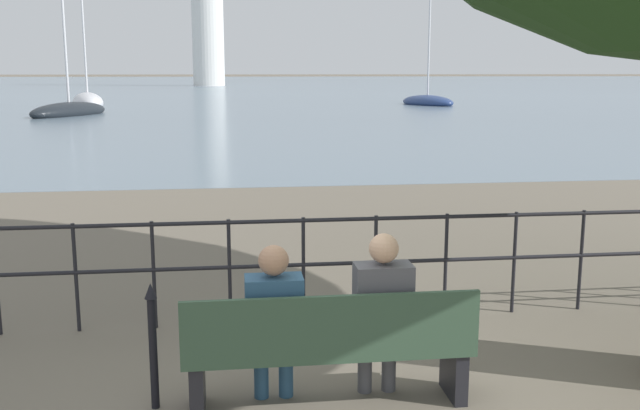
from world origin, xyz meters
TOP-DOWN VIEW (x-y plane):
  - ground_plane at (0.00, 0.00)m, footprint 1000.00×1000.00m
  - harbor_water at (0.00, 160.08)m, footprint 600.00×300.00m
  - park_bench at (0.00, -0.07)m, footprint 2.12×0.45m
  - seated_person_left at (-0.40, 0.01)m, footprint 0.42×0.35m
  - seated_person_right at (0.40, 0.01)m, footprint 0.42×0.35m
  - promenade_railing at (0.00, 1.78)m, footprint 14.40×0.04m
  - closed_umbrella at (-1.27, 0.08)m, footprint 0.09×0.09m
  - sailboat_0 at (-10.30, 46.13)m, footprint 3.51×6.07m
  - sailboat_1 at (-9.50, 36.45)m, footprint 4.27×6.63m
  - sailboat_2 at (13.69, 46.00)m, footprint 3.93×5.89m
  - harbor_lighthouse at (-3.78, 116.11)m, footprint 5.16×5.16m

SIDE VIEW (x-z plane):
  - ground_plane at x=0.00m, z-range 0.00..0.00m
  - harbor_water at x=0.00m, z-range 0.00..0.01m
  - sailboat_1 at x=-9.50m, z-range -4.95..5.52m
  - sailboat_2 at x=13.69m, z-range -5.75..6.36m
  - sailboat_0 at x=-10.30m, z-range -5.77..6.49m
  - park_bench at x=0.00m, z-range -0.01..0.89m
  - closed_umbrella at x=-1.27m, z-range 0.05..1.01m
  - seated_person_left at x=-0.40m, z-range 0.06..1.29m
  - promenade_railing at x=0.00m, z-range 0.17..1.22m
  - seated_person_right at x=0.40m, z-range 0.06..1.35m
  - harbor_lighthouse at x=-3.78m, z-range -0.89..24.53m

